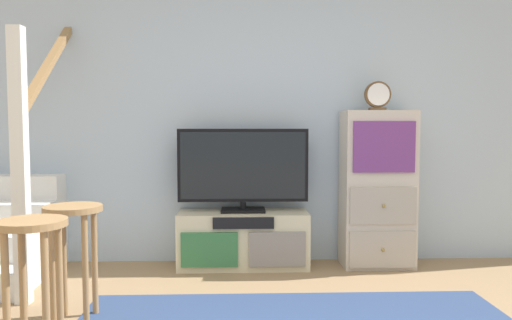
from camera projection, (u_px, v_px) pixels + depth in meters
The scene contains 8 objects.
back_wall at pixel (277, 104), 4.33m from camera, with size 6.40×0.12×2.70m, color #A8BCD1.
media_console at pixel (243, 240), 4.13m from camera, with size 1.07×0.38×0.46m.
television at pixel (243, 168), 4.11m from camera, with size 1.07×0.22×0.68m.
side_cabinet at pixel (377, 189), 4.15m from camera, with size 0.58×0.38×1.29m.
desk_clock at pixel (378, 96), 4.08m from camera, with size 0.21×0.08×0.24m.
staircase at pixel (4, 224), 4.06m from camera, with size 1.00×1.36×2.20m.
bar_stool_near at pixel (33, 256), 2.48m from camera, with size 0.34×0.34×0.70m.
bar_stool_far at pixel (73, 235), 2.97m from camera, with size 0.34×0.34×0.70m.
Camera 1 is at (-0.34, -1.88, 1.17)m, focal length 35.19 mm.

